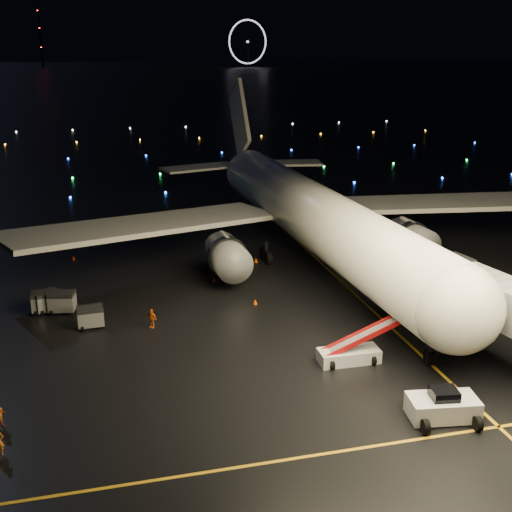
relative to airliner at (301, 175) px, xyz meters
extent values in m
plane|color=black|center=(-10.70, 273.61, -9.09)|extent=(2000.00, 2000.00, 0.00)
cube|color=gold|center=(1.30, -11.39, -9.08)|extent=(0.25, 80.00, 0.02)
cube|color=gold|center=(-15.70, -36.39, -9.08)|extent=(60.00, 0.25, 0.02)
cube|color=silver|center=(-1.63, -34.62, -8.06)|extent=(4.62, 2.87, 2.07)
imported|color=orange|center=(-18.19, -16.17, -8.26)|extent=(0.98, 0.97, 1.67)
cone|color=#F44A00|center=(-8.52, -13.29, -8.85)|extent=(0.55, 0.55, 0.47)
cone|color=#F44A00|center=(-5.55, -1.74, -8.84)|extent=(0.58, 0.58, 0.50)
cone|color=#F44A00|center=(-11.12, -6.62, -8.84)|extent=(0.58, 0.58, 0.51)
cone|color=#F44A00|center=(-24.94, 4.06, -8.85)|extent=(0.44, 0.44, 0.49)
cylinder|color=black|center=(-70.70, 713.61, 22.91)|extent=(1.80, 1.80, 64.00)
cube|color=gray|center=(-25.58, -10.95, -8.14)|extent=(2.50, 1.98, 1.89)
cube|color=gray|center=(-23.16, -14.85, -8.19)|extent=(2.21, 1.62, 1.80)
cube|color=gray|center=(-27.05, -10.54, -8.15)|extent=(2.23, 1.57, 1.89)
cube|color=gray|center=(-26.90, -10.32, -8.15)|extent=(2.66, 2.32, 1.89)
camera|label=1|loc=(-21.74, -66.19, 13.36)|focal=45.00mm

